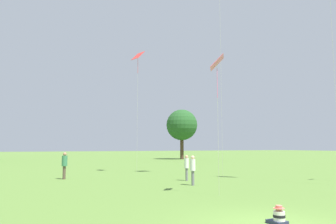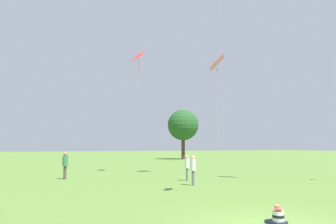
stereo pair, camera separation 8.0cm
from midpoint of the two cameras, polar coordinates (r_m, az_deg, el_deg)
name	(u,v)px [view 1 (the left image)]	position (r m, az deg, el deg)	size (l,w,h in m)	color
seated_toddler	(278,217)	(10.27, 18.46, -16.90)	(0.41, 0.52, 0.54)	#282D47
person_standing_0	(193,167)	(19.05, 4.21, -9.57)	(0.41, 0.41, 1.69)	slate
person_standing_1	(65,163)	(23.57, -17.67, -8.48)	(0.44, 0.44, 1.81)	brown
person_standing_3	(187,165)	(21.57, 3.15, -9.22)	(0.36, 0.36, 1.65)	slate
kite_1	(138,59)	(28.67, -5.34, 9.18)	(0.99, 1.18, 10.37)	red
kite_3	(217,66)	(15.66, 8.39, 7.91)	(1.01, 1.07, 6.45)	pink
distant_tree_1	(182,125)	(57.91, 2.38, -2.29)	(5.45, 5.45, 8.76)	#473323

